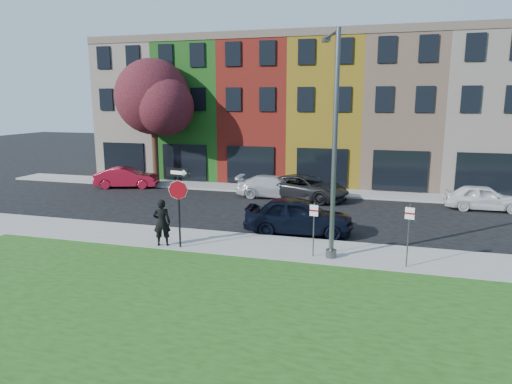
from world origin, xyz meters
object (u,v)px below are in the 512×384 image
(man, at_px, (162,222))
(sedan_near, at_px, (299,216))
(stop_sign, at_px, (178,192))
(street_lamp, at_px, (333,146))

(man, height_order, sedan_near, man)
(stop_sign, distance_m, street_lamp, 6.25)
(man, height_order, street_lamp, street_lamp)
(sedan_near, relative_size, street_lamp, 0.60)
(sedan_near, distance_m, street_lamp, 4.90)
(man, bearing_deg, street_lamp, 165.16)
(sedan_near, bearing_deg, street_lamp, -153.17)
(stop_sign, xyz_separation_m, sedan_near, (4.16, 3.61, -1.57))
(man, bearing_deg, sedan_near, -163.97)
(man, distance_m, street_lamp, 7.46)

